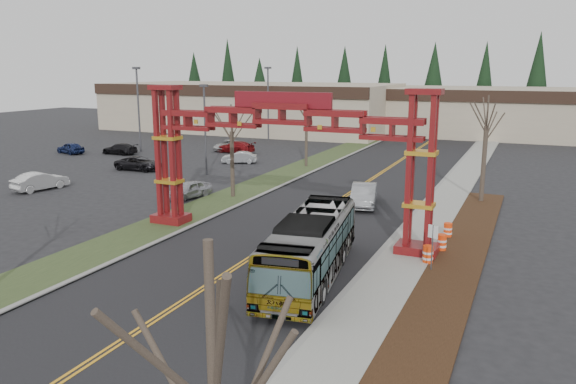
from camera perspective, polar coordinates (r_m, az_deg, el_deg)
The scene contains 32 objects.
road at distance 39.94m, azimuth 3.58°, elevation -1.91°, with size 12.00×110.00×0.02m, color black.
lane_line_left at distance 39.97m, azimuth 3.42°, elevation -1.87°, with size 0.12×100.00×0.01m, color orange.
lane_line_right at distance 39.89m, azimuth 3.74°, elevation -1.91°, with size 0.12×100.00×0.01m, color orange.
curb_right at distance 38.30m, azimuth 12.25°, elevation -2.70°, with size 0.30×110.00×0.15m, color gray.
sidewalk_right at distance 38.06m, azimuth 14.38°, elevation -2.91°, with size 2.60×110.00×0.14m, color gray.
landscape_strip at distance 23.69m, azimuth 14.39°, elevation -12.50°, with size 2.60×50.00×0.12m, color black.
grass_median at distance 43.27m, azimuth -6.40°, elevation -0.80°, with size 4.00×110.00×0.08m, color #304020.
curb_left at distance 42.38m, azimuth -4.24°, elevation -0.99°, with size 0.30×110.00×0.15m, color gray.
gateway_arch at distance 32.45m, azimuth -0.61°, elevation 5.52°, with size 18.20×1.60×8.90m.
retail_building_west at distance 94.08m, azimuth -3.65°, elevation 8.68°, with size 46.00×22.30×7.50m.
retail_building_east at distance 91.56m, azimuth 21.92°, elevation 7.55°, with size 38.00×20.30×7.00m.
conifer_treeline at distance 104.20m, azimuth 16.91°, elevation 10.04°, with size 116.10×5.60×13.00m.
transit_bus at distance 26.93m, azimuth 2.29°, elevation -5.60°, with size 2.62×11.18×3.11m, color #A6A9AD.
silver_sedan at distance 41.43m, azimuth 7.71°, elevation -0.32°, with size 1.73×4.97×1.64m, color #A5A8AD.
parked_car_near_a at distance 44.36m, azimuth -10.04°, elevation 0.25°, with size 1.59×3.94×1.34m, color #AAAAB2.
parked_car_near_b at distance 50.89m, azimuth -23.87°, elevation 1.02°, with size 1.59×4.55×1.50m, color silver.
parked_car_near_c at distance 57.70m, azimuth -14.88°, elevation 2.82°, with size 2.23×4.84×1.35m, color black.
parked_car_mid_a at distance 67.62m, azimuth -5.35°, elevation 4.57°, with size 1.97×4.83×1.40m, color maroon.
parked_car_mid_b at distance 71.52m, azimuth -21.23°, elevation 4.19°, with size 1.60×3.98×1.36m, color #16224F.
parked_car_far_a at distance 60.09m, azimuth -4.97°, elevation 3.51°, with size 1.30×3.73×1.23m, color #B6B9BE.
parked_car_far_b at distance 69.80m, azimuth -6.08°, elevation 4.75°, with size 2.12×4.59×1.28m, color silver.
parked_car_far_c at distance 69.12m, azimuth -16.74°, elevation 4.22°, with size 1.81×4.45×1.29m, color black.
bare_tree_median_mid at distance 43.44m, azimuth -5.76°, elevation 6.07°, with size 3.15×3.15×7.23m.
bare_tree_median_far at distance 57.17m, azimuth 1.89°, elevation 7.85°, with size 2.89×2.89×7.27m.
bare_tree_right_far at distance 43.97m, azimuth 19.52°, elevation 6.28°, with size 3.41×3.41×8.00m.
light_pole_near at distance 53.34m, azimuth -8.43°, elevation 6.93°, with size 0.73×0.37×8.47m.
light_pole_mid at distance 69.91m, azimuth -14.97°, elevation 8.69°, with size 0.87×0.44×10.08m.
light_pole_far at distance 79.14m, azimuth -2.04°, elevation 9.50°, with size 0.88×0.44×10.12m.
street_sign at distance 28.52m, azimuth 14.49°, elevation -4.60°, with size 0.51×0.27×2.40m.
barrel_south at distance 29.89m, azimuth 14.02°, elevation -6.24°, with size 0.55×0.55×1.01m.
barrel_mid at distance 32.11m, azimuth 15.34°, elevation -5.03°, with size 0.53×0.53×0.99m.
barrel_north at distance 34.73m, azimuth 15.92°, elevation -3.80°, with size 0.50×0.50×0.93m.
Camera 1 is at (13.36, -11.32, 9.89)m, focal length 35.00 mm.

